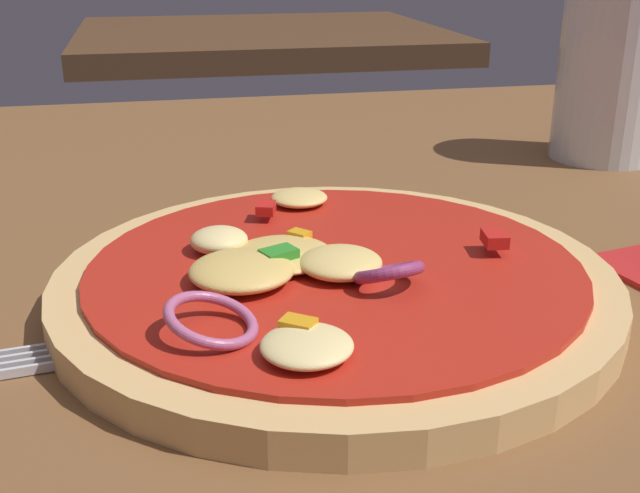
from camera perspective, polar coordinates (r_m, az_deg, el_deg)
dining_table at (r=0.40m, az=0.80°, el=-5.96°), size 1.35×1.02×0.04m
pizza at (r=0.38m, az=0.40°, el=-2.55°), size 0.27×0.27×0.03m
beer_glass at (r=0.66m, az=20.17°, el=10.82°), size 0.08×0.08×0.13m
background_table at (r=1.55m, az=-4.27°, el=14.69°), size 0.67×0.58×0.04m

